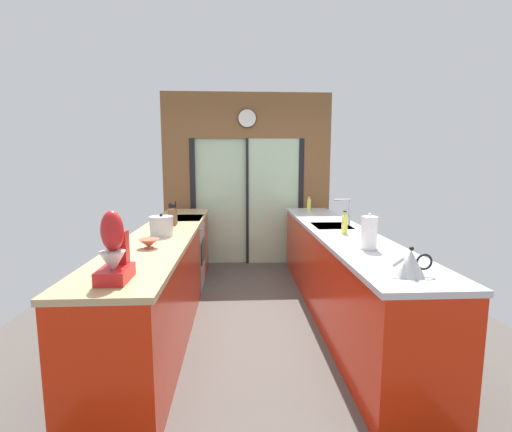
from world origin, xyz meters
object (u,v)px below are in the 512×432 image
(knife_block, at_px, (173,216))
(soap_bottle_far, at_px, (309,204))
(oven_range, at_px, (180,253))
(paper_towel_roll, at_px, (369,233))
(stock_pot, at_px, (161,226))
(kettle, at_px, (411,263))
(soap_bottle_near, at_px, (345,224))
(stand_mixer, at_px, (114,254))
(mixing_bowl, at_px, (149,243))

(knife_block, height_order, soap_bottle_far, knife_block)
(oven_range, distance_m, paper_towel_roll, 2.65)
(oven_range, xyz_separation_m, stock_pot, (0.02, -1.20, 0.56))
(stock_pot, relative_size, kettle, 0.88)
(knife_block, distance_m, soap_bottle_near, 1.88)
(knife_block, bearing_deg, soap_bottle_near, -18.81)
(stand_mixer, xyz_separation_m, soap_bottle_near, (1.78, 1.37, -0.06))
(oven_range, bearing_deg, stand_mixer, -89.59)
(soap_bottle_near, distance_m, soap_bottle_far, 1.78)
(knife_block, xyz_separation_m, paper_towel_roll, (1.78, -1.27, 0.03))
(soap_bottle_far, bearing_deg, paper_towel_roll, -90.00)
(oven_range, height_order, stand_mixer, stand_mixer)
(soap_bottle_far, xyz_separation_m, paper_towel_roll, (0.00, -2.45, 0.04))
(stock_pot, distance_m, kettle, 2.24)
(mixing_bowl, bearing_deg, soap_bottle_far, 52.43)
(mixing_bowl, xyz_separation_m, paper_towel_roll, (1.78, -0.13, 0.09))
(soap_bottle_far, bearing_deg, oven_range, -161.67)
(stock_pot, bearing_deg, knife_block, 89.99)
(stand_mixer, xyz_separation_m, stock_pot, (-0.00, 1.35, -0.07))
(kettle, bearing_deg, soap_bottle_near, 90.07)
(stand_mixer, relative_size, paper_towel_roll, 1.41)
(mixing_bowl, xyz_separation_m, soap_bottle_far, (1.78, 2.31, 0.05))
(stock_pot, height_order, soap_bottle_far, soap_bottle_far)
(stand_mixer, bearing_deg, soap_bottle_near, 37.57)
(mixing_bowl, distance_m, soap_bottle_far, 2.92)
(soap_bottle_near, bearing_deg, stand_mixer, -142.43)
(paper_towel_roll, bearing_deg, mixing_bowl, 175.72)
(kettle, relative_size, soap_bottle_far, 1.12)
(stock_pot, xyz_separation_m, paper_towel_roll, (1.78, -0.65, 0.04))
(soap_bottle_far, bearing_deg, stock_pot, -134.73)
(mixing_bowl, distance_m, kettle, 1.97)
(oven_range, bearing_deg, kettle, -54.93)
(stock_pot, bearing_deg, stand_mixer, -90.00)
(mixing_bowl, xyz_separation_m, soap_bottle_near, (1.78, 0.53, 0.05))
(stand_mixer, height_order, kettle, stand_mixer)
(stand_mixer, bearing_deg, paper_towel_roll, 21.54)
(soap_bottle_near, bearing_deg, oven_range, 146.62)
(oven_range, relative_size, paper_towel_roll, 3.09)
(kettle, height_order, paper_towel_roll, paper_towel_roll)
(knife_block, bearing_deg, stock_pot, -90.01)
(oven_range, xyz_separation_m, soap_bottle_far, (1.80, 0.60, 0.56))
(mixing_bowl, distance_m, knife_block, 1.14)
(oven_range, relative_size, stand_mixer, 2.19)
(knife_block, height_order, stock_pot, knife_block)
(kettle, xyz_separation_m, soap_bottle_far, (-0.00, 3.16, 0.01))
(oven_range, relative_size, knife_block, 3.41)
(oven_range, distance_m, mixing_bowl, 1.79)
(knife_block, bearing_deg, stand_mixer, -90.00)
(oven_range, xyz_separation_m, stand_mixer, (0.02, -2.55, 0.63))
(oven_range, height_order, soap_bottle_far, soap_bottle_far)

